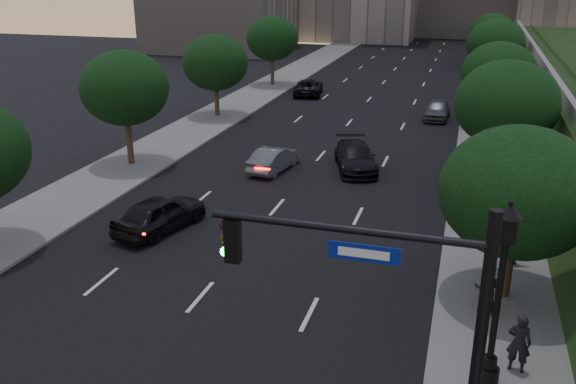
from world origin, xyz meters
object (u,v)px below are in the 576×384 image
(sedan_near_left, at_px, (160,213))
(pedestrian_c, at_px, (514,241))
(traffic_signal_mast, at_px, (419,359))
(sedan_far_left, at_px, (308,87))
(pedestrian_a, at_px, (519,343))
(street_lamp, at_px, (497,306))
(sedan_near_right, at_px, (356,157))
(sedan_far_right, at_px, (437,109))
(pedestrian_b, at_px, (487,289))
(sedan_mid_left, at_px, (274,159))

(sedan_near_left, distance_m, pedestrian_c, 14.81)
(traffic_signal_mast, xyz_separation_m, sedan_near_left, (-12.14, 11.71, -2.87))
(sedan_far_left, bearing_deg, pedestrian_a, 103.76)
(pedestrian_a, bearing_deg, traffic_signal_mast, 74.04)
(street_lamp, relative_size, sedan_near_right, 1.08)
(sedan_far_right, distance_m, pedestrian_b, 28.76)
(pedestrian_b, distance_m, pedestrian_c, 4.14)
(traffic_signal_mast, relative_size, sedan_mid_left, 1.67)
(sedan_near_right, height_order, pedestrian_b, pedestrian_b)
(sedan_near_left, distance_m, sedan_far_right, 27.28)
(sedan_far_right, bearing_deg, pedestrian_b, -80.58)
(street_lamp, distance_m, sedan_far_right, 32.74)
(traffic_signal_mast, height_order, sedan_near_right, traffic_signal_mast)
(sedan_far_right, relative_size, pedestrian_b, 2.54)
(sedan_far_right, distance_m, pedestrian_a, 31.87)
(sedan_near_right, bearing_deg, street_lamp, -86.73)
(sedan_near_right, distance_m, sedan_far_right, 14.67)
(sedan_mid_left, relative_size, sedan_far_left, 0.81)
(traffic_signal_mast, bearing_deg, sedan_near_left, 136.04)
(pedestrian_a, xyz_separation_m, pedestrian_b, (-0.84, 3.02, -0.04))
(sedan_far_right, relative_size, pedestrian_c, 2.31)
(sedan_mid_left, height_order, pedestrian_b, pedestrian_b)
(traffic_signal_mast, height_order, sedan_mid_left, traffic_signal_mast)
(pedestrian_c, bearing_deg, traffic_signal_mast, 73.83)
(sedan_far_left, distance_m, pedestrian_c, 34.99)
(sedan_near_right, xyz_separation_m, pedestrian_c, (8.11, -10.35, 0.35))
(sedan_near_left, distance_m, sedan_near_right, 12.90)
(sedan_near_left, xyz_separation_m, sedan_near_right, (6.68, 11.03, -0.05))
(sedan_mid_left, distance_m, pedestrian_b, 17.30)
(sedan_mid_left, height_order, sedan_far_right, sedan_far_right)
(street_lamp, bearing_deg, sedan_near_left, 152.24)
(sedan_near_right, bearing_deg, pedestrian_a, -83.50)
(sedan_near_left, relative_size, sedan_near_right, 0.91)
(sedan_far_right, bearing_deg, pedestrian_a, -79.72)
(sedan_mid_left, xyz_separation_m, pedestrian_a, (12.39, -15.91, 0.37))
(sedan_far_right, bearing_deg, traffic_signal_mast, -84.64)
(pedestrian_a, bearing_deg, pedestrian_b, -65.53)
(pedestrian_b, bearing_deg, sedan_near_left, -5.95)
(street_lamp, relative_size, pedestrian_a, 3.08)
(traffic_signal_mast, height_order, sedan_far_right, traffic_signal_mast)
(street_lamp, xyz_separation_m, pedestrian_a, (0.79, 0.93, -1.57))
(sedan_near_right, xyz_separation_m, pedestrian_b, (7.10, -14.36, 0.27))
(sedan_far_right, height_order, pedestrian_b, pedestrian_b)
(sedan_near_left, height_order, sedan_mid_left, sedan_near_left)
(pedestrian_a, distance_m, pedestrian_c, 7.04)
(traffic_signal_mast, relative_size, sedan_near_right, 1.35)
(sedan_near_left, bearing_deg, sedan_far_right, -97.47)
(pedestrian_a, bearing_deg, sedan_near_left, -14.62)
(street_lamp, distance_m, sedan_near_right, 19.75)
(sedan_mid_left, bearing_deg, traffic_signal_mast, 124.40)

